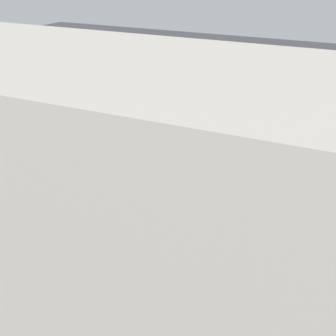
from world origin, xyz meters
TOP-DOWN VIEW (x-y plane):
  - ground_plane at (0.00, 0.00)m, footprint 60.00×60.00m
  - kerb_strip at (0.00, 4.20)m, footprint 24.00×3.20m
  - moving_hatchback at (-1.58, -0.02)m, footprint 4.22×2.73m
  - fire_hydrant at (3.17, 2.86)m, footprint 0.42×0.31m
  - pedestrian at (3.94, 3.16)m, footprint 0.36×0.54m
  - metal_railing at (-0.22, 5.79)m, footprint 8.49×0.04m
  - puddle_patch at (-1.24, -0.14)m, footprint 3.24×3.24m
  - building_block at (-2.93, 10.21)m, footprint 14.23×2.40m

SIDE VIEW (x-z plane):
  - ground_plane at x=0.00m, z-range 0.00..0.00m
  - puddle_patch at x=-1.24m, z-range 0.00..0.01m
  - kerb_strip at x=0.00m, z-range 0.00..0.04m
  - fire_hydrant at x=3.17m, z-range 0.00..0.80m
  - pedestrian at x=3.94m, z-range 0.07..1.29m
  - metal_railing at x=-0.22m, z-range 0.20..1.25m
  - moving_hatchback at x=-1.58m, z-range 0.00..2.06m
  - building_block at x=-2.93m, z-range 0.00..6.49m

